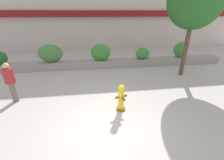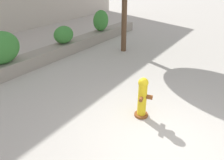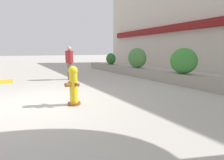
{
  "view_description": "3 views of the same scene",
  "coord_description": "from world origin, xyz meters",
  "px_view_note": "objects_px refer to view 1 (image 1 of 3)",
  "views": [
    {
      "loc": [
        -0.29,
        -3.9,
        3.54
      ],
      "look_at": [
        0.55,
        2.31,
        0.67
      ],
      "focal_mm": 24.0,
      "sensor_mm": 36.0,
      "label": 1
    },
    {
      "loc": [
        -3.61,
        -1.0,
        3.31
      ],
      "look_at": [
        1.35,
        2.24,
        0.42
      ],
      "focal_mm": 35.0,
      "sensor_mm": 36.0,
      "label": 2
    },
    {
      "loc": [
        5.31,
        -0.53,
        1.47
      ],
      "look_at": [
        0.86,
        2.06,
        0.62
      ],
      "focal_mm": 28.0,
      "sensor_mm": 36.0,
      "label": 3
    }
  ],
  "objects_px": {
    "hedge_bush_1": "(50,53)",
    "hedge_bush_3": "(143,53)",
    "fire_hydrant": "(121,97)",
    "pedestrian": "(10,80)",
    "hedge_bush_2": "(101,52)",
    "hedge_bush_4": "(181,50)"
  },
  "relations": [
    {
      "from": "hedge_bush_1",
      "to": "hedge_bush_3",
      "type": "height_order",
      "value": "hedge_bush_1"
    },
    {
      "from": "fire_hydrant",
      "to": "pedestrian",
      "type": "distance_m",
      "value": 4.58
    },
    {
      "from": "hedge_bush_2",
      "to": "hedge_bush_3",
      "type": "height_order",
      "value": "hedge_bush_2"
    },
    {
      "from": "hedge_bush_1",
      "to": "pedestrian",
      "type": "height_order",
      "value": "pedestrian"
    },
    {
      "from": "hedge_bush_3",
      "to": "pedestrian",
      "type": "xyz_separation_m",
      "value": [
        -6.88,
        -3.86,
        0.11
      ]
    },
    {
      "from": "hedge_bush_2",
      "to": "pedestrian",
      "type": "height_order",
      "value": "pedestrian"
    },
    {
      "from": "hedge_bush_3",
      "to": "hedge_bush_2",
      "type": "bearing_deg",
      "value": 180.0
    },
    {
      "from": "pedestrian",
      "to": "hedge_bush_4",
      "type": "bearing_deg",
      "value": 21.69
    },
    {
      "from": "hedge_bush_2",
      "to": "hedge_bush_3",
      "type": "distance_m",
      "value": 2.93
    },
    {
      "from": "hedge_bush_1",
      "to": "hedge_bush_2",
      "type": "bearing_deg",
      "value": 0.0
    },
    {
      "from": "hedge_bush_2",
      "to": "hedge_bush_3",
      "type": "xyz_separation_m",
      "value": [
        2.92,
        0.0,
        -0.17
      ]
    },
    {
      "from": "fire_hydrant",
      "to": "hedge_bush_1",
      "type": "bearing_deg",
      "value": 125.88
    },
    {
      "from": "hedge_bush_2",
      "to": "hedge_bush_4",
      "type": "xyz_separation_m",
      "value": [
        5.75,
        0.0,
        -0.01
      ]
    },
    {
      "from": "hedge_bush_4",
      "to": "fire_hydrant",
      "type": "xyz_separation_m",
      "value": [
        -5.31,
        -5.08,
        -0.49
      ]
    },
    {
      "from": "hedge_bush_4",
      "to": "pedestrian",
      "type": "distance_m",
      "value": 10.44
    },
    {
      "from": "hedge_bush_4",
      "to": "fire_hydrant",
      "type": "bearing_deg",
      "value": -136.27
    },
    {
      "from": "hedge_bush_2",
      "to": "fire_hydrant",
      "type": "bearing_deg",
      "value": -85.09
    },
    {
      "from": "fire_hydrant",
      "to": "pedestrian",
      "type": "relative_size",
      "value": 0.62
    },
    {
      "from": "hedge_bush_3",
      "to": "fire_hydrant",
      "type": "xyz_separation_m",
      "value": [
        -2.49,
        -5.08,
        -0.33
      ]
    },
    {
      "from": "hedge_bush_3",
      "to": "hedge_bush_1",
      "type": "bearing_deg",
      "value": 180.0
    },
    {
      "from": "fire_hydrant",
      "to": "hedge_bush_4",
      "type": "bearing_deg",
      "value": 43.73
    },
    {
      "from": "hedge_bush_1",
      "to": "fire_hydrant",
      "type": "xyz_separation_m",
      "value": [
        3.67,
        -5.08,
        -0.53
      ]
    }
  ]
}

